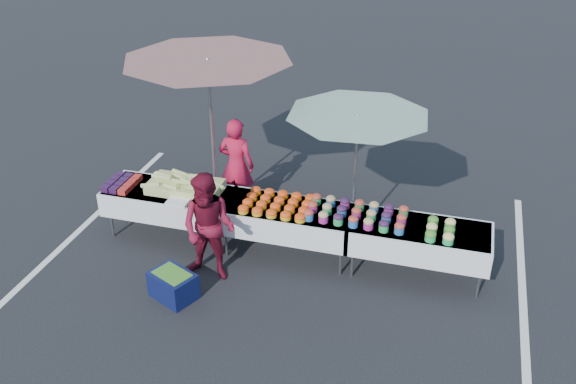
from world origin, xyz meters
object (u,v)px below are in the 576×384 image
(umbrella_left, at_px, (208,73))
(customer, at_px, (209,228))
(storage_bin, at_px, (173,285))
(table_right, at_px, (419,238))
(table_left, at_px, (169,200))
(vendor, at_px, (237,165))
(table_center, at_px, (288,218))
(umbrella_right, at_px, (357,126))

(umbrella_left, bearing_deg, customer, -70.62)
(umbrella_left, bearing_deg, storage_bin, -83.01)
(table_right, relative_size, storage_bin, 2.73)
(storage_bin, bearing_deg, table_right, 49.43)
(table_left, distance_m, storage_bin, 1.56)
(vendor, bearing_deg, customer, 99.77)
(umbrella_left, relative_size, storage_bin, 3.82)
(vendor, bearing_deg, table_center, 139.51)
(vendor, height_order, umbrella_right, umbrella_right)
(vendor, relative_size, customer, 1.01)
(umbrella_right, distance_m, storage_bin, 3.20)
(table_right, bearing_deg, table_left, 180.00)
(table_right, distance_m, vendor, 3.08)
(vendor, distance_m, customer, 1.82)
(vendor, bearing_deg, table_left, 56.45)
(customer, relative_size, umbrella_left, 0.59)
(table_left, distance_m, table_center, 1.80)
(table_right, bearing_deg, table_center, 180.00)
(umbrella_right, bearing_deg, storage_bin, -134.89)
(table_right, relative_size, umbrella_right, 0.76)
(table_left, distance_m, umbrella_right, 2.94)
(table_right, height_order, customer, customer)
(table_center, bearing_deg, umbrella_left, 150.36)
(vendor, xyz_separation_m, umbrella_left, (-0.29, -0.19, 1.51))
(vendor, height_order, storage_bin, vendor)
(storage_bin, bearing_deg, customer, 86.26)
(table_left, height_order, umbrella_right, umbrella_right)
(table_left, bearing_deg, table_center, 0.00)
(table_center, distance_m, umbrella_right, 1.58)
(table_center, height_order, table_right, same)
(table_left, relative_size, vendor, 1.21)
(customer, relative_size, storage_bin, 2.25)
(umbrella_left, bearing_deg, table_left, -116.21)
(vendor, relative_size, umbrella_left, 0.59)
(table_center, relative_size, umbrella_left, 0.72)
(table_left, height_order, vendor, vendor)
(table_left, xyz_separation_m, table_right, (3.60, 0.00, 0.00))
(table_left, xyz_separation_m, vendor, (0.69, 0.99, 0.19))
(table_right, distance_m, customer, 2.77)
(umbrella_right, bearing_deg, umbrella_left, 174.51)
(table_right, height_order, vendor, vendor)
(table_center, relative_size, customer, 1.22)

